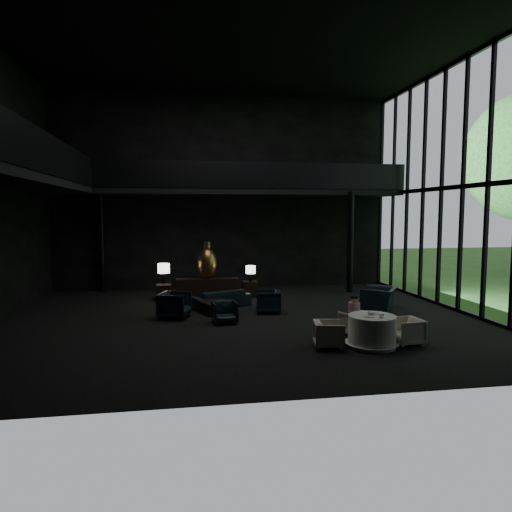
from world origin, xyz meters
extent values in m
cube|color=black|center=(0.00, 0.00, 0.00)|extent=(14.00, 12.00, 0.02)
cube|color=black|center=(0.00, 0.00, 8.00)|extent=(14.00, 12.00, 0.02)
cube|color=black|center=(0.00, 6.00, 4.00)|extent=(14.00, 0.04, 8.00)
cube|color=black|center=(0.00, -6.00, 4.00)|extent=(14.00, 0.04, 8.00)
cube|color=black|center=(-6.00, 0.00, 4.00)|extent=(2.00, 12.00, 0.25)
cube|color=black|center=(1.00, 5.00, 4.00)|extent=(12.00, 2.00, 0.25)
cube|color=black|center=(-5.00, 0.00, 4.60)|extent=(0.06, 12.00, 1.00)
cube|color=black|center=(1.00, 4.00, 4.60)|extent=(12.00, 0.06, 1.00)
cylinder|color=black|center=(-5.00, 5.70, 2.00)|extent=(0.24, 0.24, 4.00)
cylinder|color=black|center=(4.80, 4.00, 2.00)|extent=(0.24, 0.24, 4.00)
cube|color=black|center=(-0.90, 3.63, 0.37)|extent=(2.31, 0.52, 0.73)
ellipsoid|color=#926035|center=(-0.90, 3.71, 1.30)|extent=(0.73, 0.73, 1.13)
cylinder|color=#926035|center=(-0.90, 3.71, 1.98)|extent=(0.25, 0.25, 0.23)
cube|color=black|center=(-2.50, 3.49, 0.29)|extent=(0.52, 0.52, 0.58)
cylinder|color=black|center=(-2.50, 3.74, 0.77)|extent=(0.13, 0.13, 0.38)
cylinder|color=white|center=(-2.50, 3.74, 1.14)|extent=(0.44, 0.44, 0.35)
cube|color=black|center=(0.70, 3.64, 0.30)|extent=(0.54, 0.54, 0.59)
cylinder|color=black|center=(0.70, 3.47, 0.75)|extent=(0.11, 0.11, 0.32)
cylinder|color=white|center=(0.70, 3.47, 1.06)|extent=(0.36, 0.36, 0.29)
imported|color=black|center=(-0.57, 1.92, 0.38)|extent=(2.01, 1.28, 0.76)
imported|color=black|center=(-2.07, 0.50, 0.49)|extent=(1.13, 1.17, 0.97)
imported|color=black|center=(0.87, 0.81, 0.40)|extent=(0.84, 0.88, 0.80)
imported|color=black|center=(-0.64, -0.38, 0.31)|extent=(0.67, 0.63, 0.63)
imported|color=black|center=(4.49, 0.57, 0.53)|extent=(1.35, 1.45, 1.06)
cube|color=black|center=(-0.79, 0.96, 0.19)|extent=(1.11, 1.11, 0.38)
cylinder|color=white|center=(2.60, -3.24, 0.38)|extent=(1.12, 1.12, 0.75)
cone|color=white|center=(2.60, -3.24, 0.05)|extent=(1.27, 1.27, 0.10)
imported|color=silver|center=(2.61, -2.19, 0.30)|extent=(0.76, 0.75, 0.61)
imported|color=beige|center=(3.51, -3.19, 0.32)|extent=(0.63, 0.66, 0.63)
imported|color=white|center=(1.57, -3.14, 0.31)|extent=(0.66, 0.69, 0.62)
cylinder|color=#D37C8D|center=(2.54, -2.25, 0.66)|extent=(0.30, 0.30, 0.42)
sphere|color=#D8A884|center=(2.54, -2.25, 0.98)|extent=(0.21, 0.21, 0.21)
ellipsoid|color=black|center=(2.54, -2.25, 1.01)|extent=(0.22, 0.22, 0.15)
cylinder|color=white|center=(2.48, -3.37, 0.76)|extent=(0.32, 0.32, 0.02)
cylinder|color=white|center=(2.84, -3.06, 0.76)|extent=(0.31, 0.31, 0.02)
cylinder|color=white|center=(2.79, -3.40, 0.76)|extent=(0.17, 0.17, 0.01)
cylinder|color=white|center=(2.84, -3.29, 0.79)|extent=(0.10, 0.10, 0.06)
ellipsoid|color=white|center=(2.60, -3.18, 0.79)|extent=(0.18, 0.18, 0.09)
cylinder|color=#99999E|center=(2.69, -3.52, 0.79)|extent=(0.08, 0.08, 0.07)
camera|label=1|loc=(-1.82, -13.25, 3.17)|focal=32.00mm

